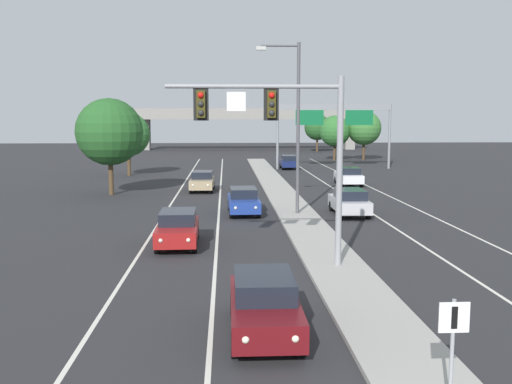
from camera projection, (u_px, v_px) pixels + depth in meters
The scene contains 22 objects.
median_island at pixel (319, 244), 26.06m from camera, with size 2.40×110.00×0.15m, color #9E9B93.
lane_stripe_oncoming_center at pixel (218, 220), 32.76m from camera, with size 0.14×100.00×0.01m, color silver.
lane_stripe_receding_center at pixel (379, 218), 33.25m from camera, with size 0.14×100.00×0.01m, color silver.
edge_stripe_left at pixel (161, 220), 32.58m from camera, with size 0.14×100.00×0.01m, color silver.
edge_stripe_right at pixel (435, 218), 33.43m from camera, with size 0.14×100.00×0.01m, color silver.
overhead_signal_mast at pixel (285, 131), 21.24m from camera, with size 6.62×0.44×7.20m.
median_sign_post at pixel (453, 338), 10.93m from camera, with size 0.60×0.10×2.20m.
street_lamp_median at pixel (294, 118), 33.41m from camera, with size 2.58×0.28×10.00m.
car_oncoming_darkred at pixel (264, 304), 15.32m from camera, with size 1.83×4.48×1.58m.
car_oncoming_red at pixel (178, 228), 25.99m from camera, with size 1.89×4.50×1.58m.
car_oncoming_blue at pixel (243, 201), 34.66m from camera, with size 1.92×4.51×1.58m.
car_oncoming_tan at pixel (202, 181), 45.64m from camera, with size 1.91×4.50×1.58m.
car_receding_silver at pixel (349, 202), 34.22m from camera, with size 1.82×4.47×1.58m.
car_receding_white at pixel (349, 176), 49.59m from camera, with size 1.84×4.48×1.58m.
car_receding_navy at pixel (288, 162), 65.86m from camera, with size 1.90×4.50×1.58m.
highway_sign_gantry at pixel (334, 115), 65.10m from camera, with size 13.28×0.42×7.50m.
overpass_bridge at pixel (248, 119), 106.39m from camera, with size 42.40×6.40×7.65m.
tree_far_right_a at pixel (335, 131), 78.95m from camera, with size 4.30×4.30×6.22m.
tree_far_left_c at pixel (128, 134), 57.64m from camera, with size 4.43×4.43×6.41m.
tree_far_left_b at pixel (110, 132), 42.87m from camera, with size 5.06×5.06×7.32m.
tree_far_right_c at pixel (364, 128), 79.29m from camera, with size 4.74×4.74×6.86m.
tree_far_right_b at pixel (317, 127), 99.33m from camera, with size 4.55×4.55×6.59m.
Camera 1 is at (-4.27, -7.35, 5.77)m, focal length 39.96 mm.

